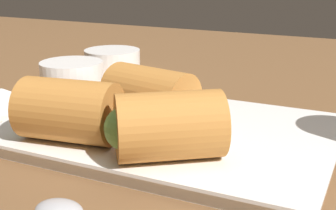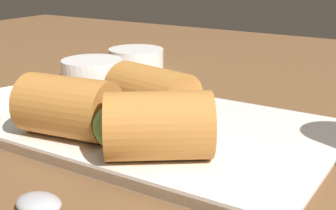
{
  "view_description": "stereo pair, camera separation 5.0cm",
  "coord_description": "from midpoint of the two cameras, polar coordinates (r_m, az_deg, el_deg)",
  "views": [
    {
      "loc": [
        18.69,
        -38.47,
        18.91
      ],
      "look_at": [
        0.59,
        -0.43,
        5.71
      ],
      "focal_mm": 50.0,
      "sensor_mm": 36.0,
      "label": 1
    },
    {
      "loc": [
        23.07,
        -36.06,
        18.91
      ],
      "look_at": [
        0.59,
        -0.43,
        5.71
      ],
      "focal_mm": 50.0,
      "sensor_mm": 36.0,
      "label": 2
    }
  ],
  "objects": [
    {
      "name": "table_surface",
      "position": [
        0.46,
        -3.54,
        -5.38
      ],
      "size": [
        180.0,
        140.0,
        2.0
      ],
      "color": "brown",
      "rests_on": "ground"
    },
    {
      "name": "serving_plate",
      "position": [
        0.45,
        -3.18,
        -3.64
      ],
      "size": [
        31.0,
        21.75,
        1.5
      ],
      "color": "white",
      "rests_on": "table_surface"
    },
    {
      "name": "roll_front_left",
      "position": [
        0.46,
        -5.84,
        1.2
      ],
      "size": [
        9.84,
        7.17,
        5.52
      ],
      "color": "#B77533",
      "rests_on": "serving_plate"
    },
    {
      "name": "roll_front_right",
      "position": [
        0.37,
        -4.48,
        -2.67
      ],
      "size": [
        10.09,
        9.41,
        5.52
      ],
      "color": "#B77533",
      "rests_on": "serving_plate"
    },
    {
      "name": "roll_back_left",
      "position": [
        0.42,
        -15.92,
        -0.66
      ],
      "size": [
        9.74,
        6.66,
        5.52
      ],
      "color": "#B77533",
      "rests_on": "serving_plate"
    },
    {
      "name": "dipping_bowl_near",
      "position": [
        0.68,
        -13.76,
        3.92
      ],
      "size": [
        8.8,
        8.8,
        3.17
      ],
      "color": "white",
      "rests_on": "table_surface"
    },
    {
      "name": "dipping_bowl_far",
      "position": [
        0.75,
        -8.71,
        5.57
      ],
      "size": [
        8.8,
        8.8,
        3.17
      ],
      "color": "white",
      "rests_on": "table_surface"
    }
  ]
}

